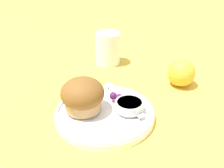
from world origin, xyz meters
TOP-DOWN VIEW (x-y plane):
  - ground_plane at (0.00, 0.00)m, footprint 3.00×3.00m
  - plate at (-0.01, -0.01)m, footprint 0.21×0.21m
  - muffin at (-0.05, -0.03)m, footprint 0.09×0.09m
  - cream_ramekin at (0.03, 0.01)m, footprint 0.06×0.06m
  - berry_pair at (-0.01, 0.03)m, footprint 0.03×0.02m
  - butter_knife at (0.01, 0.04)m, footprint 0.14×0.10m
  - orange_fruit at (0.09, 0.20)m, footprint 0.07×0.07m
  - juice_glass at (-0.15, 0.23)m, footprint 0.08×0.08m

SIDE VIEW (x-z plane):
  - ground_plane at x=0.00m, z-range 0.00..0.00m
  - plate at x=-0.01m, z-range 0.00..0.02m
  - butter_knife at x=0.01m, z-range 0.02..0.02m
  - berry_pair at x=-0.01m, z-range 0.02..0.04m
  - cream_ramekin at x=0.03m, z-range 0.02..0.04m
  - orange_fruit at x=0.09m, z-range 0.00..0.07m
  - juice_glass at x=-0.15m, z-range 0.00..0.10m
  - muffin at x=-0.05m, z-range 0.02..0.09m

